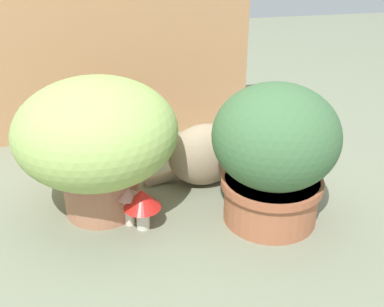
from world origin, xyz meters
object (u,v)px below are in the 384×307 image
grass_planter (97,138)px  mushroom_ornament_red (142,201)px  leafy_planter (274,152)px  mushroom_ornament_pink (128,198)px  cat (209,151)px

grass_planter → mushroom_ornament_red: 0.23m
leafy_planter → mushroom_ornament_pink: leafy_planter is taller
cat → grass_planter: bearing=-164.9°
mushroom_ornament_red → grass_planter: bearing=131.3°
mushroom_ornament_red → mushroom_ornament_pink: mushroom_ornament_red is taller
mushroom_ornament_pink → cat: bearing=33.8°
grass_planter → mushroom_ornament_pink: bearing=-53.0°
mushroom_ornament_pink → grass_planter: bearing=127.0°
mushroom_ornament_pink → mushroom_ornament_red: bearing=-37.3°
cat → mushroom_ornament_pink: size_ratio=3.00×
grass_planter → mushroom_ornament_pink: 0.20m
cat → mushroom_ornament_red: size_ratio=2.90×
grass_planter → cat: grass_planter is taller
cat → mushroom_ornament_red: 0.35m
leafy_planter → mushroom_ornament_red: leafy_planter is taller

